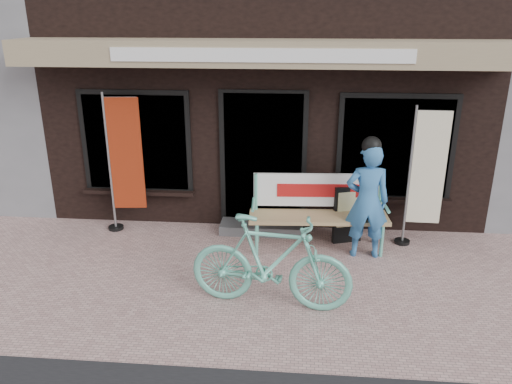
# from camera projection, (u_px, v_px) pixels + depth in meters

# --- Properties ---
(ground) EXTENTS (70.00, 70.00, 0.00)m
(ground) POSITION_uv_depth(u_px,v_px,m) (251.00, 289.00, 6.27)
(ground) COLOR tan
(ground) RESTS_ON ground
(storefront) EXTENTS (7.00, 6.77, 6.00)m
(storefront) POSITION_uv_depth(u_px,v_px,m) (275.00, 27.00, 9.89)
(storefront) COLOR black
(storefront) RESTS_ON ground
(bench) EXTENTS (2.02, 0.63, 1.08)m
(bench) POSITION_uv_depth(u_px,v_px,m) (318.00, 206.00, 7.23)
(bench) COLOR #61BDA5
(bench) RESTS_ON ground
(person) EXTENTS (0.61, 0.40, 1.74)m
(person) POSITION_uv_depth(u_px,v_px,m) (367.00, 199.00, 6.86)
(person) COLOR teal
(person) RESTS_ON ground
(bicycle) EXTENTS (1.95, 0.78, 1.14)m
(bicycle) POSITION_uv_depth(u_px,v_px,m) (271.00, 262.00, 5.74)
(bicycle) COLOR #61BDA5
(bicycle) RESTS_ON ground
(nobori_red) EXTENTS (0.65, 0.26, 2.18)m
(nobori_red) POSITION_uv_depth(u_px,v_px,m) (124.00, 162.00, 7.62)
(nobori_red) COLOR gray
(nobori_red) RESTS_ON ground
(nobori_cream) EXTENTS (0.61, 0.23, 2.08)m
(nobori_cream) POSITION_uv_depth(u_px,v_px,m) (424.00, 176.00, 7.13)
(nobori_cream) COLOR gray
(nobori_cream) RESTS_ON ground
(menu_stand) EXTENTS (0.45, 0.22, 0.89)m
(menu_stand) POSITION_uv_depth(u_px,v_px,m) (348.00, 214.00, 7.41)
(menu_stand) COLOR black
(menu_stand) RESTS_ON ground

